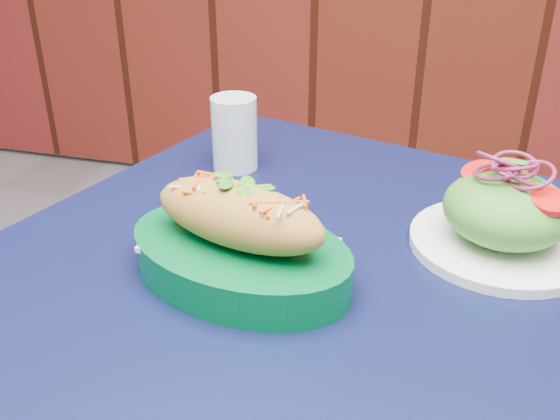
# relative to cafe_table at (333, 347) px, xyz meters

# --- Properties ---
(cafe_table) EXTENTS (0.99, 0.99, 0.75)m
(cafe_table) POSITION_rel_cafe_table_xyz_m (0.00, 0.00, 0.00)
(cafe_table) COLOR black
(cafe_table) RESTS_ON ground
(banh_mi_basket) EXTENTS (0.29, 0.22, 0.12)m
(banh_mi_basket) POSITION_rel_cafe_table_xyz_m (-0.10, -0.02, 0.13)
(banh_mi_basket) COLOR #005828
(banh_mi_basket) RESTS_ON cafe_table
(salad_plate) EXTENTS (0.21, 0.21, 0.12)m
(salad_plate) POSITION_rel_cafe_table_xyz_m (0.17, 0.12, 0.13)
(salad_plate) COLOR white
(salad_plate) RESTS_ON cafe_table
(water_glass) EXTENTS (0.07, 0.07, 0.11)m
(water_glass) POSITION_rel_cafe_table_xyz_m (-0.20, 0.26, 0.14)
(water_glass) COLOR silver
(water_glass) RESTS_ON cafe_table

